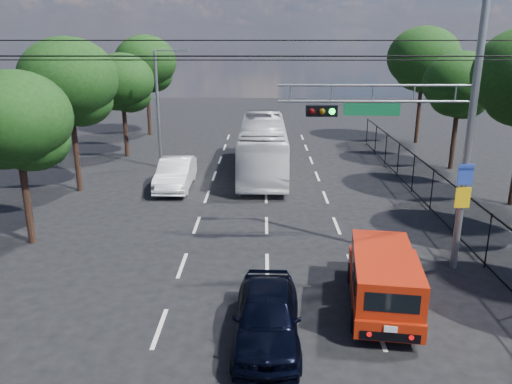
{
  "coord_description": "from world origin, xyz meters",
  "views": [
    {
      "loc": [
        -0.16,
        -8.0,
        7.65
      ],
      "look_at": [
        -0.39,
        7.75,
        2.8
      ],
      "focal_mm": 35.0,
      "sensor_mm": 36.0,
      "label": 1
    }
  ],
  "objects_px": {
    "signal_mast": "(434,118)",
    "navy_hatchback": "(267,316)",
    "white_van": "(176,174)",
    "white_bus": "(263,147)",
    "red_pickup": "(383,278)"
  },
  "relations": [
    {
      "from": "navy_hatchback",
      "to": "white_van",
      "type": "bearing_deg",
      "value": 109.97
    },
    {
      "from": "signal_mast",
      "to": "navy_hatchback",
      "type": "xyz_separation_m",
      "value": [
        -5.33,
        -4.5,
        -4.51
      ]
    },
    {
      "from": "navy_hatchback",
      "to": "red_pickup",
      "type": "bearing_deg",
      "value": 27.91
    },
    {
      "from": "signal_mast",
      "to": "white_van",
      "type": "relative_size",
      "value": 1.99
    },
    {
      "from": "signal_mast",
      "to": "white_bus",
      "type": "height_order",
      "value": "signal_mast"
    },
    {
      "from": "white_van",
      "to": "white_bus",
      "type": "bearing_deg",
      "value": 35.67
    },
    {
      "from": "red_pickup",
      "to": "navy_hatchback",
      "type": "relative_size",
      "value": 1.19
    },
    {
      "from": "red_pickup",
      "to": "white_van",
      "type": "height_order",
      "value": "red_pickup"
    },
    {
      "from": "signal_mast",
      "to": "white_van",
      "type": "distance_m",
      "value": 14.62
    },
    {
      "from": "signal_mast",
      "to": "white_bus",
      "type": "distance_m",
      "value": 14.51
    },
    {
      "from": "navy_hatchback",
      "to": "white_bus",
      "type": "distance_m",
      "value": 17.44
    },
    {
      "from": "red_pickup",
      "to": "white_bus",
      "type": "distance_m",
      "value": 16.12
    },
    {
      "from": "signal_mast",
      "to": "red_pickup",
      "type": "bearing_deg",
      "value": -124.71
    },
    {
      "from": "red_pickup",
      "to": "navy_hatchback",
      "type": "distance_m",
      "value": 3.81
    },
    {
      "from": "red_pickup",
      "to": "navy_hatchback",
      "type": "xyz_separation_m",
      "value": [
        -3.39,
        -1.71,
        -0.24
      ]
    }
  ]
}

